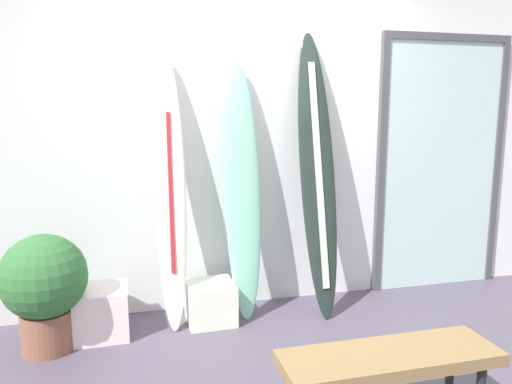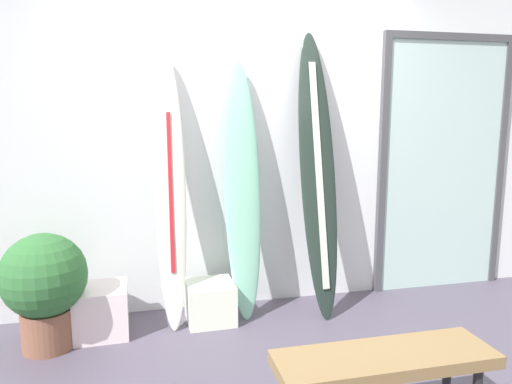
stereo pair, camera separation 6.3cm
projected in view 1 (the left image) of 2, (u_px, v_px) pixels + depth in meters
The scene contains 10 objects.
ground at pixel (299, 380), 2.90m from camera, with size 8.00×8.00×0.04m, color #4F4858.
wall_back at pixel (248, 131), 3.90m from camera, with size 7.20×0.20×2.80m, color silver.
surfboard_ivory at pixel (171, 195), 3.50m from camera, with size 0.24×0.44×1.97m.
surfboard_seafoam at pixel (242, 191), 3.65m from camera, with size 0.28×0.37×1.94m.
surfboard_charcoal at pixel (318, 177), 3.71m from camera, with size 0.31×0.52×2.16m.
display_block_left at pixel (211, 302), 3.64m from camera, with size 0.35×0.35×0.30m.
display_block_center at pixel (101, 312), 3.41m from camera, with size 0.37×0.37×0.35m.
glass_door at pixel (440, 160), 4.25m from camera, with size 1.21×0.06×2.20m.
potted_plant at pixel (44, 285), 3.15m from camera, with size 0.55×0.55×0.78m.
bench at pixel (390, 364), 2.29m from camera, with size 1.06×0.33×0.45m.
Camera 1 is at (-0.92, -2.52, 1.57)m, focal length 34.13 mm.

